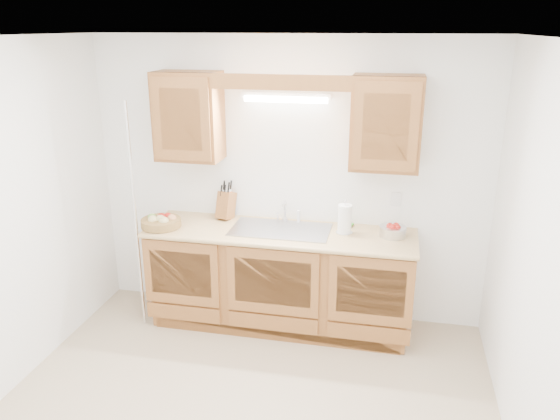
% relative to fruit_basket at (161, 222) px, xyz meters
% --- Properties ---
extents(room, '(3.52, 3.50, 2.50)m').
position_rel_fruit_basket_xyz_m(room, '(1.03, -1.07, 0.30)').
color(room, tan).
rests_on(room, ground).
extents(base_cabinets, '(2.20, 0.60, 0.86)m').
position_rel_fruit_basket_xyz_m(base_cabinets, '(1.03, 0.13, -0.51)').
color(base_cabinets, '#9F602E').
rests_on(base_cabinets, ground).
extents(countertop, '(2.30, 0.63, 0.04)m').
position_rel_fruit_basket_xyz_m(countertop, '(1.03, 0.12, -0.07)').
color(countertop, tan).
rests_on(countertop, base_cabinets).
extents(upper_cabinet_left, '(0.55, 0.33, 0.75)m').
position_rel_fruit_basket_xyz_m(upper_cabinet_left, '(0.20, 0.27, 0.88)').
color(upper_cabinet_left, '#9F602E').
rests_on(upper_cabinet_left, room).
extents(upper_cabinet_right, '(0.55, 0.33, 0.75)m').
position_rel_fruit_basket_xyz_m(upper_cabinet_right, '(1.86, 0.27, 0.88)').
color(upper_cabinet_right, '#9F602E').
rests_on(upper_cabinet_right, room).
extents(valance, '(2.20, 0.05, 0.12)m').
position_rel_fruit_basket_xyz_m(valance, '(1.03, 0.12, 1.19)').
color(valance, '#9F602E').
rests_on(valance, room).
extents(fluorescent_fixture, '(0.76, 0.08, 0.08)m').
position_rel_fruit_basket_xyz_m(fluorescent_fixture, '(1.03, 0.35, 1.05)').
color(fluorescent_fixture, white).
rests_on(fluorescent_fixture, room).
extents(sink, '(0.84, 0.46, 0.36)m').
position_rel_fruit_basket_xyz_m(sink, '(1.03, 0.14, -0.12)').
color(sink, '#9E9EA3').
rests_on(sink, countertop).
extents(wire_shelf_pole, '(0.03, 0.03, 2.00)m').
position_rel_fruit_basket_xyz_m(wire_shelf_pole, '(-0.17, -0.13, 0.05)').
color(wire_shelf_pole, silver).
rests_on(wire_shelf_pole, ground).
extents(outlet_plate, '(0.08, 0.01, 0.12)m').
position_rel_fruit_basket_xyz_m(outlet_plate, '(1.98, 0.43, 0.20)').
color(outlet_plate, white).
rests_on(outlet_plate, room).
extents(fruit_basket, '(0.36, 0.36, 0.11)m').
position_rel_fruit_basket_xyz_m(fruit_basket, '(0.00, 0.00, 0.00)').
color(fruit_basket, olive).
rests_on(fruit_basket, countertop).
extents(knife_block, '(0.17, 0.23, 0.35)m').
position_rel_fruit_basket_xyz_m(knife_block, '(0.48, 0.34, 0.08)').
color(knife_block, '#9F602E').
rests_on(knife_block, countertop).
extents(orange_canister, '(0.11, 0.11, 0.26)m').
position_rel_fruit_basket_xyz_m(orange_canister, '(0.49, 0.36, 0.08)').
color(orange_canister, '#CE430B').
rests_on(orange_canister, countertop).
extents(soap_bottle, '(0.10, 0.10, 0.21)m').
position_rel_fruit_basket_xyz_m(soap_bottle, '(0.49, 0.37, 0.06)').
color(soap_bottle, blue).
rests_on(soap_bottle, countertop).
extents(sponge, '(0.13, 0.10, 0.02)m').
position_rel_fruit_basket_xyz_m(sponge, '(1.57, 0.36, -0.04)').
color(sponge, '#CC333F').
rests_on(sponge, countertop).
extents(paper_towel, '(0.15, 0.15, 0.30)m').
position_rel_fruit_basket_xyz_m(paper_towel, '(1.57, 0.18, 0.07)').
color(paper_towel, silver).
rests_on(paper_towel, countertop).
extents(apple_bowl, '(0.24, 0.24, 0.11)m').
position_rel_fruit_basket_xyz_m(apple_bowl, '(1.97, 0.19, 0.00)').
color(apple_bowl, silver).
rests_on(apple_bowl, countertop).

